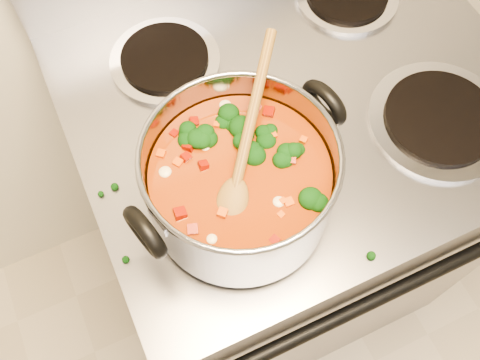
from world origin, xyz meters
name	(u,v)px	position (x,y,z in m)	size (l,w,h in m)	color
electric_range	(280,200)	(0.04, 1.16, 0.47)	(0.77, 0.70, 1.08)	gray
stockpot	(240,182)	(-0.14, 1.01, 1.00)	(0.33, 0.26, 0.16)	gray
wooden_spoon	(243,156)	(-0.13, 1.02, 1.05)	(0.19, 0.23, 0.10)	olive
cooktop_crumbs	(196,197)	(-0.19, 1.05, 0.92)	(0.37, 0.27, 0.01)	black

